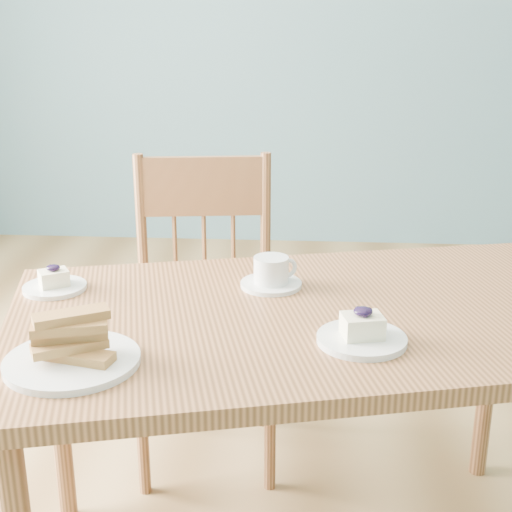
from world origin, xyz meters
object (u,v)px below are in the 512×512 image
dining_table (316,339)px  dining_chair (205,311)px  cheesecake_plate_far (54,283)px  biscotti_plate (71,349)px  coffee_cup (272,274)px  cheesecake_plate_near (362,334)px

dining_table → dining_chair: dining_chair is taller
cheesecake_plate_far → biscotti_plate: bearing=-66.5°
biscotti_plate → dining_table: bearing=32.8°
dining_table → coffee_cup: (-0.10, 0.13, 0.10)m
dining_chair → cheesecake_plate_far: dining_chair is taller
cheesecake_plate_far → coffee_cup: (0.49, 0.06, 0.01)m
dining_table → coffee_cup: coffee_cup is taller
dining_table → coffee_cup: 0.20m
cheesecake_plate_near → biscotti_plate: size_ratio=0.71×
coffee_cup → cheesecake_plate_far: bearing=163.5°
dining_chair → dining_table: bearing=-65.7°
dining_table → cheesecake_plate_far: 0.61m
dining_table → biscotti_plate: bearing=-161.0°
dining_table → dining_chair: bearing=107.8°
dining_chair → biscotti_plate: bearing=-106.1°
dining_table → cheesecake_plate_far: bearing=158.9°
cheesecake_plate_near → biscotti_plate: biscotti_plate is taller
dining_chair → coffee_cup: (0.21, -0.38, 0.26)m
cheesecake_plate_near → biscotti_plate: bearing=-166.3°
cheesecake_plate_far → cheesecake_plate_near: bearing=-18.9°
cheesecake_plate_far → coffee_cup: 0.50m
coffee_cup → biscotti_plate: (-0.34, -0.42, -0.00)m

